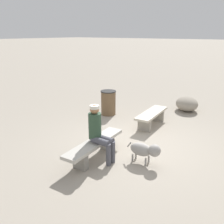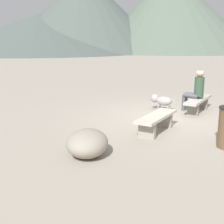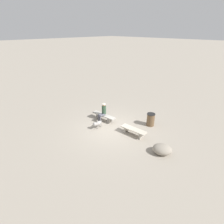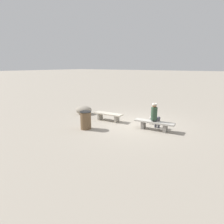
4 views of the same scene
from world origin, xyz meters
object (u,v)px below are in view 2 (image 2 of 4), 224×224
(seated_person, at_px, (196,89))
(dog, at_px, (161,100))
(bench_left, at_px, (156,120))
(bench_right, at_px, (198,102))
(boulder, at_px, (87,143))

(seated_person, bearing_deg, dog, 117.04)
(bench_left, xyz_separation_m, seated_person, (2.68, 0.06, 0.41))
(bench_right, xyz_separation_m, boulder, (-4.86, 0.38, -0.05))
(dog, xyz_separation_m, boulder, (-4.36, -0.66, -0.07))
(dog, bearing_deg, bench_right, -157.63)
(bench_right, relative_size, dog, 2.34)
(boulder, bearing_deg, seated_person, -3.31)
(bench_left, relative_size, bench_right, 0.87)
(bench_right, bearing_deg, seated_person, 98.31)
(bench_left, xyz_separation_m, boulder, (-2.16, 0.34, -0.05))
(bench_left, distance_m, boulder, 2.19)
(bench_right, height_order, boulder, boulder)
(bench_left, bearing_deg, bench_right, -5.91)
(bench_right, distance_m, boulder, 4.87)
(bench_right, bearing_deg, boulder, 170.50)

